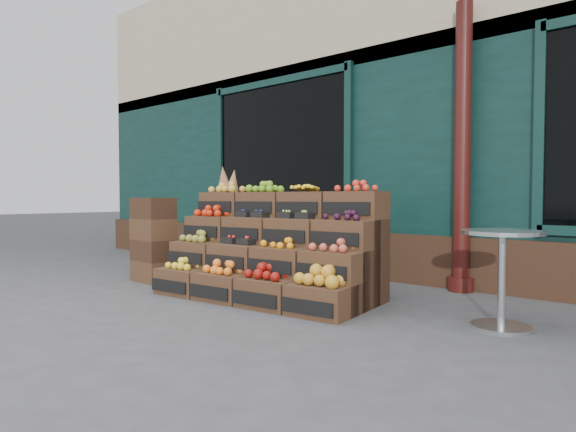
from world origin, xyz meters
The scene contains 6 objects.
ground centered at (0.00, 0.00, 0.00)m, with size 60.00×60.00×0.00m, color #424244.
shop_facade centered at (0.00, 5.11, 2.40)m, with size 12.00×6.24×4.80m.
crate_display centered at (-0.26, 0.52, 0.44)m, with size 2.37×1.30×1.43m.
spare_crates centered at (-2.01, 0.24, 0.52)m, with size 0.55×0.40×1.05m.
bistro_table centered at (2.01, 0.70, 0.49)m, with size 0.63×0.63×0.79m.
shopkeeper centered at (-1.66, 2.87, 1.03)m, with size 0.75×0.49×2.05m, color #165026.
Camera 1 is at (3.11, -3.32, 1.05)m, focal length 30.00 mm.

